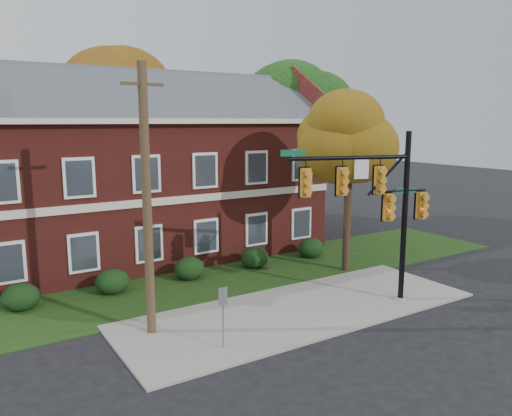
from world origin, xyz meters
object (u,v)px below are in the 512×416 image
hedge_far_right (311,248)px  tree_near_right (356,131)px  hedge_far_left (20,297)px  tree_right_rear (307,105)px  apartment_building (145,162)px  hedge_center (189,269)px  tree_far_rear (121,95)px  sign_post (223,308)px  hedge_right (255,257)px  hedge_left (112,282)px  traffic_signal (377,199)px  utility_pole (147,202)px

hedge_far_right → tree_near_right: bearing=-85.5°
hedge_far_left → tree_right_rear: 20.75m
apartment_building → tree_near_right: 10.97m
hedge_center → hedge_far_right: same height
tree_far_rear → sign_post: (-3.42, -20.15, -7.45)m
hedge_right → hedge_far_right: bearing=0.0°
apartment_building → sign_post: (-2.08, -12.31, -3.59)m
hedge_left → sign_post: sign_post is taller
hedge_far_right → tree_right_rear: tree_right_rear is taller
hedge_far_left → traffic_signal: traffic_signal is taller
tree_near_right → apartment_building: bearing=131.8°
apartment_building → tree_far_rear: (1.34, 7.84, 3.86)m
traffic_signal → utility_pole: utility_pole is taller
traffic_signal → hedge_far_left: bearing=167.1°
hedge_far_right → sign_post: 11.53m
hedge_left → apartment_building: bearing=56.3°
hedge_center → utility_pole: utility_pole is taller
tree_near_right → traffic_signal: tree_near_right is taller
apartment_building → tree_right_rear: size_ratio=1.77×
apartment_building → utility_pole: size_ratio=2.10×
tree_right_rear → traffic_signal: bearing=-116.9°
hedge_far_left → hedge_center: 7.00m
tree_near_right → tree_right_rear: bearing=65.4°
tree_right_rear → tree_far_rear: 12.20m
hedge_right → traffic_signal: (1.34, -6.67, 3.66)m
apartment_building → traffic_signal: (4.84, -11.93, -0.80)m
hedge_left → tree_near_right: tree_near_right is taller
tree_near_right → tree_right_rear: size_ratio=0.81×
hedge_center → tree_right_rear: (11.31, 6.11, 7.60)m
hedge_far_left → hedge_left: 3.50m
traffic_signal → hedge_center: bearing=142.5°
utility_pole → hedge_left: bearing=86.1°
tree_right_rear → apartment_building: bearing=-175.7°
apartment_building → tree_near_right: size_ratio=2.19×
apartment_building → tree_right_rear: 11.77m
hedge_right → tree_far_rear: (-2.16, 13.09, 8.32)m
traffic_signal → hedge_left: bearing=157.8°
apartment_building → tree_far_rear: tree_far_rear is taller
hedge_far_left → traffic_signal: size_ratio=0.21×
hedge_right → tree_right_rear: (7.81, 6.11, 7.60)m
tree_right_rear → utility_pole: bearing=-144.0°
hedge_far_left → tree_right_rear: (18.31, 6.11, 7.60)m
hedge_center → tree_right_rear: bearing=28.4°
apartment_building → hedge_far_left: size_ratio=13.43×
tree_near_right → tree_right_rear: tree_right_rear is taller
hedge_center → tree_right_rear: 14.94m
hedge_right → hedge_far_right: (3.50, 0.00, 0.00)m
hedge_right → sign_post: 9.03m
tree_far_rear → traffic_signal: tree_far_rear is taller
hedge_right → tree_right_rear: size_ratio=0.13×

